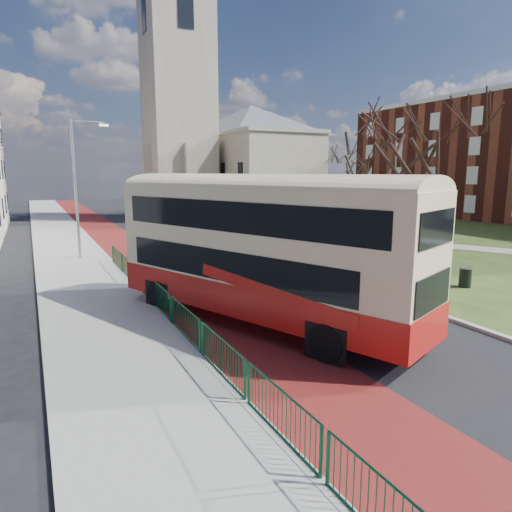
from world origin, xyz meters
TOP-DOWN VIEW (x-y plane):
  - ground at (0.00, 0.00)m, footprint 160.00×160.00m
  - road_carriageway at (1.50, 20.00)m, footprint 9.00×120.00m
  - bus_lane at (-1.20, 20.00)m, footprint 3.40×120.00m
  - pavement_west at (-5.00, 20.00)m, footprint 4.00×120.00m
  - kerb_west at (-3.00, 20.00)m, footprint 0.25×120.00m
  - kerb_east at (6.10, 22.00)m, footprint 0.25×80.00m
  - grass_green at (26.00, 22.00)m, footprint 40.00×80.00m
  - footpath at (20.00, 10.00)m, footprint 18.84×32.82m
  - pedestrian_railing at (-2.95, 4.00)m, footprint 0.07×24.00m
  - gothic_church at (12.56, 38.00)m, footprint 16.38×18.00m
  - streetlamp at (-4.35, 18.00)m, footprint 2.13×0.18m
  - bus at (-0.13, 2.90)m, footprint 7.05×11.90m
  - winter_tree_near at (10.42, 6.91)m, footprint 6.94×6.94m
  - winter_tree_far at (20.07, 23.07)m, footprint 7.29×7.29m
  - litter_bin at (10.46, 3.13)m, footprint 0.59×0.59m

SIDE VIEW (x-z plane):
  - ground at x=0.00m, z-range 0.00..0.00m
  - road_carriageway at x=1.50m, z-range 0.00..0.01m
  - bus_lane at x=-1.20m, z-range 0.00..0.01m
  - grass_green at x=26.00m, z-range 0.00..0.04m
  - footpath at x=20.00m, z-range 0.04..0.07m
  - pavement_west at x=-5.00m, z-range 0.00..0.12m
  - kerb_west at x=-3.00m, z-range 0.00..0.13m
  - kerb_east at x=6.10m, z-range 0.00..0.13m
  - litter_bin at x=10.46m, z-range 0.04..0.97m
  - pedestrian_railing at x=-2.95m, z-range -0.01..1.11m
  - bus at x=-0.13m, z-range 0.35..5.26m
  - streetlamp at x=-4.35m, z-range 0.59..8.59m
  - winter_tree_far at x=20.07m, z-range 1.62..9.85m
  - winter_tree_near at x=10.42m, z-range 1.90..11.52m
  - gothic_church at x=12.56m, z-range -6.87..33.13m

